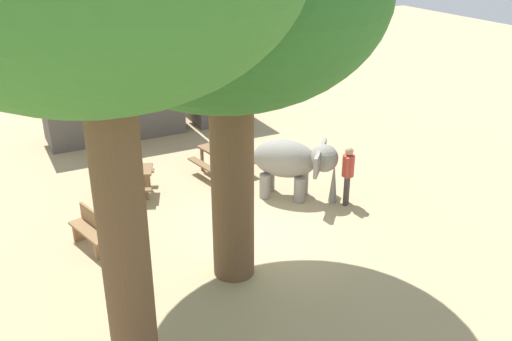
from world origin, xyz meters
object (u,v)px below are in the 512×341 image
object	(u,v)px
picnic_table_near	(125,176)
market_stall_white	(75,109)
wooden_bench	(92,230)
feed_bucket	(318,153)
market_stall_orange	(149,99)
person_handler	(348,171)
picnic_table_far	(222,156)
elephant	(293,162)
market_stall_teal	(217,90)

from	to	relation	value
picnic_table_near	market_stall_white	bearing A→B (deg)	-65.04
wooden_bench	feed_bucket	bearing A→B (deg)	-88.93
wooden_bench	market_stall_white	distance (m)	7.36
market_stall_orange	person_handler	bearing A→B (deg)	-70.54
picnic_table_far	market_stall_orange	bearing A→B (deg)	177.82
person_handler	market_stall_white	size ratio (longest dim) A/B	0.64
market_stall_orange	picnic_table_near	bearing A→B (deg)	-114.72
wooden_bench	market_stall_white	size ratio (longest dim) A/B	0.58
market_stall_orange	feed_bucket	world-z (taller)	market_stall_orange
wooden_bench	market_stall_white	bearing A→B (deg)	-23.51
elephant	person_handler	size ratio (longest dim) A/B	1.37
elephant	person_handler	xyz separation A→B (m)	(1.06, -1.01, -0.09)
elephant	market_stall_teal	size ratio (longest dim) A/B	0.88
market_stall_orange	market_stall_teal	distance (m)	2.60
person_handler	feed_bucket	xyz separation A→B (m)	(1.07, 3.04, -0.79)
person_handler	market_stall_white	world-z (taller)	market_stall_white
market_stall_white	market_stall_orange	size ratio (longest dim) A/B	1.00
person_handler	wooden_bench	bearing A→B (deg)	36.10
market_stall_teal	market_stall_white	bearing A→B (deg)	180.00
wooden_bench	picnic_table_near	xyz separation A→B (m)	(1.39, 2.35, 0.12)
wooden_bench	picnic_table_far	bearing A→B (deg)	-75.85
market_stall_orange	feed_bucket	distance (m)	6.46
wooden_bench	market_stall_teal	world-z (taller)	market_stall_teal
picnic_table_near	market_stall_orange	size ratio (longest dim) A/B	0.77
wooden_bench	feed_bucket	world-z (taller)	wooden_bench
wooden_bench	feed_bucket	xyz separation A→B (m)	(7.57, 2.22, -0.31)
elephant	market_stall_orange	size ratio (longest dim) A/B	0.88
person_handler	wooden_bench	distance (m)	6.57
elephant	market_stall_white	size ratio (longest dim) A/B	0.88
wooden_bench	feed_bucket	size ratio (longest dim) A/B	4.04
feed_bucket	picnic_table_far	bearing A→B (deg)	176.13
person_handler	market_stall_orange	bearing A→B (deg)	-27.29
person_handler	market_stall_white	xyz separation A→B (m)	(-5.45, 8.07, 0.19)
elephant	market_stall_orange	bearing A→B (deg)	146.39
feed_bucket	market_stall_orange	bearing A→B (deg)	127.90
elephant	market_stall_white	world-z (taller)	market_stall_white
picnic_table_far	market_stall_white	size ratio (longest dim) A/B	0.69
wooden_bench	picnic_table_far	world-z (taller)	wooden_bench
person_handler	market_stall_teal	bearing A→B (deg)	-44.95
picnic_table_near	market_stall_teal	xyz separation A→B (m)	(4.86, 4.90, 0.55)
picnic_table_near	market_stall_teal	world-z (taller)	market_stall_teal
market_stall_white	market_stall_teal	distance (m)	5.20
elephant	picnic_table_far	distance (m)	2.55
market_stall_teal	wooden_bench	bearing A→B (deg)	-130.74
picnic_table_near	market_stall_orange	distance (m)	5.43
elephant	picnic_table_near	bearing A→B (deg)	-165.92
person_handler	picnic_table_far	xyz separation A→B (m)	(-2.18, 3.26, -0.36)
person_handler	feed_bucket	size ratio (longest dim) A/B	4.50
market_stall_orange	market_stall_white	bearing A→B (deg)	180.00
market_stall_teal	picnic_table_far	bearing A→B (deg)	-111.77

